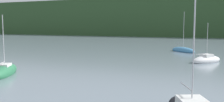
{
  "coord_description": "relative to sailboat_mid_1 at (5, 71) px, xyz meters",
  "views": [
    {
      "loc": [
        8.68,
        23.69,
        4.29
      ],
      "look_at": [
        0.0,
        44.5,
        1.92
      ],
      "focal_mm": 40.46,
      "sensor_mm": 36.0,
      "label": 1
    }
  ],
  "objects": [
    {
      "name": "sailboat_mid_1",
      "position": [
        0.0,
        0.0,
        0.0
      ],
      "size": [
        3.37,
        4.87,
        5.44
      ],
      "rotation": [
        0.0,
        0.0,
        2.04
      ],
      "color": "#2D754C",
      "rests_on": "ground_plane"
    },
    {
      "name": "sailboat_far_3",
      "position": [
        11.75,
        24.76,
        -0.06
      ],
      "size": [
        4.66,
        4.48,
        6.56
      ],
      "rotation": [
        0.0,
        0.0,
        5.53
      ],
      "color": "teal",
      "rests_on": "ground_plane"
    },
    {
      "name": "sailboat_far_8",
      "position": [
        15.6,
        14.38,
        -0.03
      ],
      "size": [
        3.7,
        4.22,
        4.76
      ],
      "rotation": [
        0.0,
        0.0,
        0.92
      ],
      "color": "white",
      "rests_on": "ground_plane"
    }
  ]
}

